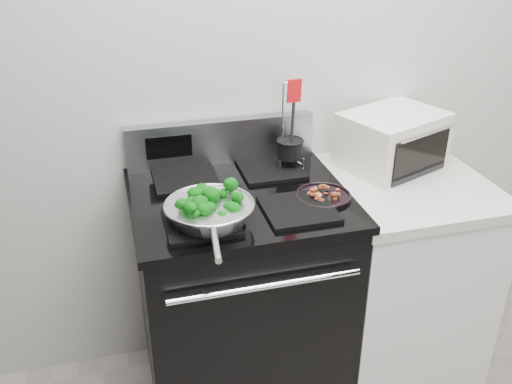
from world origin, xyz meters
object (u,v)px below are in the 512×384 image
object	(u,v)px
utensil_holder	(290,153)
gas_range	(241,296)
bacon_plate	(323,193)
skillet	(210,211)
toaster_oven	(392,140)

from	to	relation	value
utensil_holder	gas_range	bearing A→B (deg)	-152.53
bacon_plate	utensil_holder	distance (m)	0.28
skillet	utensil_holder	xyz separation A→B (m)	(0.39, 0.35, 0.02)
skillet	bacon_plate	size ratio (longest dim) A/B	2.35
gas_range	skillet	world-z (taller)	gas_range
gas_range	utensil_holder	xyz separation A→B (m)	(0.25, 0.17, 0.53)
gas_range	toaster_oven	distance (m)	0.89
utensil_holder	toaster_oven	distance (m)	0.44
gas_range	toaster_oven	size ratio (longest dim) A/B	2.39
bacon_plate	utensil_holder	bearing A→B (deg)	98.52
utensil_holder	toaster_oven	xyz separation A→B (m)	(0.44, -0.02, 0.02)
skillet	toaster_oven	size ratio (longest dim) A/B	1.00
gas_range	toaster_oven	bearing A→B (deg)	12.39
bacon_plate	toaster_oven	world-z (taller)	toaster_oven
skillet	toaster_oven	world-z (taller)	toaster_oven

